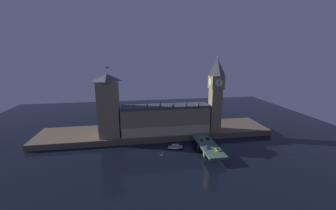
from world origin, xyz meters
The scene contains 16 objects.
ground_plane centered at (0.00, 0.00, 0.00)m, with size 400.00×400.00×0.00m, color black.
embankment centered at (0.00, 39.00, 2.68)m, with size 220.00×42.00×5.37m.
parliament_hall centered at (7.68, 29.60, 18.43)m, with size 80.07×18.56×31.46m.
clock_tower centered at (54.26, 26.48, 42.11)m, with size 12.26×12.37×69.42m.
victoria_tower centered at (-42.73, 30.32, 33.15)m, with size 18.00×18.00×61.35m.
bridge centered at (36.85, -5.00, 4.77)m, with size 13.85×46.00×6.43m.
car_northbound_lead centered at (33.80, 1.65, 7.06)m, with size 1.91×3.89×1.36m.
car_northbound_trail centered at (33.80, -12.15, 7.04)m, with size 2.06×4.57×1.31m.
car_southbound_lead centered at (39.90, -17.33, 7.13)m, with size 2.11×4.25×1.50m.
car_southbound_trail centered at (39.90, 4.03, 7.14)m, with size 2.06×4.18×1.52m.
pedestrian_near_rail centered at (30.75, -14.57, 7.30)m, with size 0.38×0.38×1.66m.
pedestrian_mid_walk centered at (42.94, -2.24, 7.25)m, with size 0.38×0.38×1.58m.
pedestrian_far_rail centered at (30.75, 3.96, 7.41)m, with size 0.38×0.38×1.84m.
street_lamp_near centered at (30.35, -19.72, 10.22)m, with size 1.34×0.60×6.05m.
street_lamp_mid centered at (43.34, -5.00, 10.46)m, with size 1.34×0.60×6.45m.
boat_upstream centered at (12.17, 4.61, 1.26)m, with size 13.23×5.30×3.46m.
Camera 1 is at (-19.61, -151.10, 76.07)m, focal length 22.00 mm.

